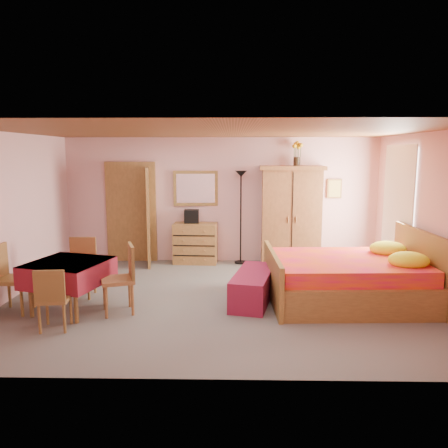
{
  "coord_description": "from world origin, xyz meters",
  "views": [
    {
      "loc": [
        0.24,
        -6.62,
        2.28
      ],
      "look_at": [
        0.1,
        0.3,
        1.15
      ],
      "focal_mm": 35.0,
      "sensor_mm": 36.0,
      "label": 1
    }
  ],
  "objects_px": {
    "wall_mirror": "(196,188)",
    "stereo": "(192,216)",
    "chest_of_drawers": "(195,243)",
    "chair_west": "(14,279)",
    "chair_north": "(80,268)",
    "bed": "(347,266)",
    "chair_east": "(118,279)",
    "wardrobe": "(291,216)",
    "floor_lamp": "(241,218)",
    "sunflower_vase": "(297,153)",
    "dining_table": "(69,286)",
    "chair_south": "(55,298)",
    "bench": "(253,287)"
  },
  "relations": [
    {
      "from": "wall_mirror",
      "to": "stereo",
      "type": "relative_size",
      "value": 3.12
    },
    {
      "from": "chest_of_drawers",
      "to": "stereo",
      "type": "height_order",
      "value": "stereo"
    },
    {
      "from": "chair_west",
      "to": "chair_north",
      "type": "bearing_deg",
      "value": 135.46
    },
    {
      "from": "bed",
      "to": "chair_east",
      "type": "bearing_deg",
      "value": -172.72
    },
    {
      "from": "wardrobe",
      "to": "floor_lamp",
      "type": "bearing_deg",
      "value": 177.91
    },
    {
      "from": "sunflower_vase",
      "to": "chair_west",
      "type": "bearing_deg",
      "value": -146.41
    },
    {
      "from": "wardrobe",
      "to": "chair_west",
      "type": "height_order",
      "value": "wardrobe"
    },
    {
      "from": "chest_of_drawers",
      "to": "dining_table",
      "type": "distance_m",
      "value": 3.27
    },
    {
      "from": "wall_mirror",
      "to": "chair_south",
      "type": "bearing_deg",
      "value": -115.9
    },
    {
      "from": "chest_of_drawers",
      "to": "bench",
      "type": "xyz_separation_m",
      "value": [
        1.1,
        -2.36,
        -0.19
      ]
    },
    {
      "from": "stereo",
      "to": "dining_table",
      "type": "distance_m",
      "value": 3.33
    },
    {
      "from": "stereo",
      "to": "floor_lamp",
      "type": "xyz_separation_m",
      "value": [
        1.02,
        -0.04,
        -0.02
      ]
    },
    {
      "from": "bed",
      "to": "chair_north",
      "type": "height_order",
      "value": "bed"
    },
    {
      "from": "stereo",
      "to": "chair_north",
      "type": "height_order",
      "value": "stereo"
    },
    {
      "from": "stereo",
      "to": "chair_east",
      "type": "xyz_separation_m",
      "value": [
        -0.79,
        -2.95,
        -0.49
      ]
    },
    {
      "from": "chest_of_drawers",
      "to": "sunflower_vase",
      "type": "height_order",
      "value": "sunflower_vase"
    },
    {
      "from": "bench",
      "to": "dining_table",
      "type": "xyz_separation_m",
      "value": [
        -2.69,
        -0.49,
        0.14
      ]
    },
    {
      "from": "chest_of_drawers",
      "to": "floor_lamp",
      "type": "distance_m",
      "value": 1.09
    },
    {
      "from": "dining_table",
      "to": "chair_north",
      "type": "height_order",
      "value": "chair_north"
    },
    {
      "from": "wardrobe",
      "to": "chair_east",
      "type": "relative_size",
      "value": 2.05
    },
    {
      "from": "chair_west",
      "to": "chair_east",
      "type": "bearing_deg",
      "value": 90.67
    },
    {
      "from": "sunflower_vase",
      "to": "chair_west",
      "type": "distance_m",
      "value": 5.61
    },
    {
      "from": "wardrobe",
      "to": "bed",
      "type": "xyz_separation_m",
      "value": [
        0.58,
        -2.26,
        -0.46
      ]
    },
    {
      "from": "chest_of_drawers",
      "to": "bed",
      "type": "xyz_separation_m",
      "value": [
        2.54,
        -2.33,
        0.13
      ]
    },
    {
      "from": "wall_mirror",
      "to": "bench",
      "type": "xyz_separation_m",
      "value": [
        1.1,
        -2.57,
        -1.32
      ]
    },
    {
      "from": "chest_of_drawers",
      "to": "chair_west",
      "type": "relative_size",
      "value": 0.9
    },
    {
      "from": "sunflower_vase",
      "to": "chair_north",
      "type": "bearing_deg",
      "value": -149.05
    },
    {
      "from": "chair_west",
      "to": "chest_of_drawers",
      "type": "bearing_deg",
      "value": 141.27
    },
    {
      "from": "chair_north",
      "to": "chair_west",
      "type": "distance_m",
      "value": 1.01
    },
    {
      "from": "bed",
      "to": "chair_west",
      "type": "relative_size",
      "value": 2.42
    },
    {
      "from": "wardrobe",
      "to": "dining_table",
      "type": "relative_size",
      "value": 2.01
    },
    {
      "from": "wall_mirror",
      "to": "wardrobe",
      "type": "xyz_separation_m",
      "value": [
        1.96,
        -0.28,
        -0.54
      ]
    },
    {
      "from": "chair_east",
      "to": "wall_mirror",
      "type": "bearing_deg",
      "value": -35.14
    },
    {
      "from": "sunflower_vase",
      "to": "wall_mirror",
      "type": "bearing_deg",
      "value": 175.28
    },
    {
      "from": "floor_lamp",
      "to": "bench",
      "type": "bearing_deg",
      "value": -86.21
    },
    {
      "from": "wall_mirror",
      "to": "sunflower_vase",
      "type": "height_order",
      "value": "sunflower_vase"
    },
    {
      "from": "stereo",
      "to": "chair_west",
      "type": "distance_m",
      "value": 3.76
    },
    {
      "from": "wardrobe",
      "to": "chair_west",
      "type": "bearing_deg",
      "value": -144.25
    },
    {
      "from": "stereo",
      "to": "floor_lamp",
      "type": "distance_m",
      "value": 1.02
    },
    {
      "from": "sunflower_vase",
      "to": "chest_of_drawers",
      "type": "bearing_deg",
      "value": -178.92
    },
    {
      "from": "chair_south",
      "to": "chair_north",
      "type": "xyz_separation_m",
      "value": [
        -0.12,
        1.32,
        0.05
      ]
    },
    {
      "from": "bench",
      "to": "dining_table",
      "type": "height_order",
      "value": "dining_table"
    },
    {
      "from": "bed",
      "to": "sunflower_vase",
      "type": "bearing_deg",
      "value": 98.99
    },
    {
      "from": "wall_mirror",
      "to": "sunflower_vase",
      "type": "relative_size",
      "value": 1.89
    },
    {
      "from": "wall_mirror",
      "to": "chair_west",
      "type": "bearing_deg",
      "value": -130.69
    },
    {
      "from": "stereo",
      "to": "bed",
      "type": "relative_size",
      "value": 0.12
    },
    {
      "from": "bed",
      "to": "dining_table",
      "type": "height_order",
      "value": "bed"
    },
    {
      "from": "wardrobe",
      "to": "chair_north",
      "type": "relative_size",
      "value": 2.17
    },
    {
      "from": "chair_north",
      "to": "chair_west",
      "type": "relative_size",
      "value": 0.94
    },
    {
      "from": "wardrobe",
      "to": "chair_north",
      "type": "bearing_deg",
      "value": -147.07
    }
  ]
}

